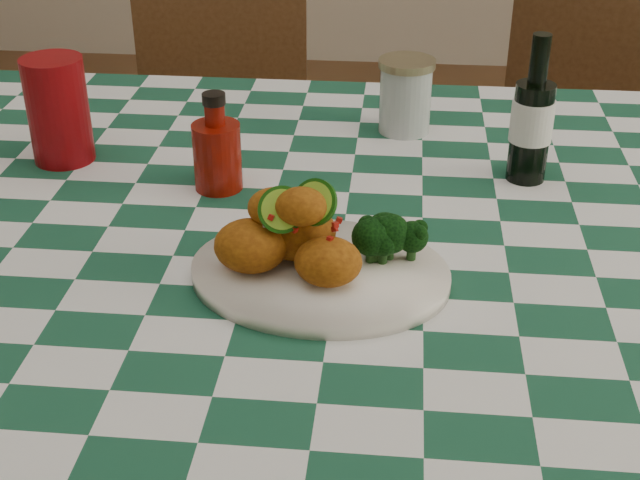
# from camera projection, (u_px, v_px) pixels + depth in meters

# --- Properties ---
(dining_table) EXTENTS (1.66, 1.06, 0.79)m
(dining_table) POSITION_uv_depth(u_px,v_px,m) (342.00, 436.00, 1.39)
(dining_table) COLOR #194F35
(dining_table) RESTS_ON ground
(plate) EXTENTS (0.33, 0.27, 0.02)m
(plate) POSITION_uv_depth(u_px,v_px,m) (320.00, 274.00, 1.05)
(plate) COLOR white
(plate) RESTS_ON dining_table
(fried_chicken_pile) EXTENTS (0.16, 0.12, 0.10)m
(fried_chicken_pile) POSITION_uv_depth(u_px,v_px,m) (303.00, 228.00, 1.02)
(fried_chicken_pile) COLOR #A65B10
(fried_chicken_pile) RESTS_ON plate
(broccoli_side) EXTENTS (0.07, 0.07, 0.06)m
(broccoli_side) POSITION_uv_depth(u_px,v_px,m) (393.00, 245.00, 1.03)
(broccoli_side) COLOR black
(broccoli_side) RESTS_ON plate
(red_tumbler) EXTENTS (0.11, 0.11, 0.16)m
(red_tumbler) POSITION_uv_depth(u_px,v_px,m) (58.00, 110.00, 1.31)
(red_tumbler) COLOR maroon
(red_tumbler) RESTS_ON dining_table
(ketchup_bottle) EXTENTS (0.08, 0.08, 0.14)m
(ketchup_bottle) POSITION_uv_depth(u_px,v_px,m) (216.00, 142.00, 1.23)
(ketchup_bottle) COLOR #710E05
(ketchup_bottle) RESTS_ON dining_table
(mason_jar) EXTENTS (0.11, 0.11, 0.12)m
(mason_jar) POSITION_uv_depth(u_px,v_px,m) (405.00, 96.00, 1.42)
(mason_jar) COLOR #B2BCBA
(mason_jar) RESTS_ON dining_table
(beer_bottle) EXTENTS (0.08, 0.08, 0.21)m
(beer_bottle) POSITION_uv_depth(u_px,v_px,m) (533.00, 109.00, 1.24)
(beer_bottle) COLOR black
(beer_bottle) RESTS_ON dining_table
(wooden_chair_left) EXTENTS (0.42, 0.44, 0.86)m
(wooden_chair_left) POSITION_uv_depth(u_px,v_px,m) (220.00, 196.00, 2.03)
(wooden_chair_left) COLOR #472814
(wooden_chair_left) RESTS_ON ground
(wooden_chair_right) EXTENTS (0.57, 0.58, 0.95)m
(wooden_chair_right) POSITION_uv_depth(u_px,v_px,m) (572.00, 195.00, 1.93)
(wooden_chair_right) COLOR #472814
(wooden_chair_right) RESTS_ON ground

